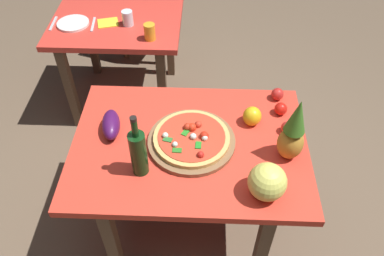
{
  "coord_description": "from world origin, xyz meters",
  "views": [
    {
      "loc": [
        0.06,
        -1.27,
        2.18
      ],
      "look_at": [
        0.01,
        0.05,
        0.8
      ],
      "focal_mm": 36.14,
      "sensor_mm": 36.0,
      "label": 1
    }
  ],
  "objects_px": {
    "pizza_board": "(192,141)",
    "napkin_folded": "(108,23)",
    "tomato_near_board": "(281,109)",
    "dinner_plate": "(73,23)",
    "drinking_glass_juice": "(150,32)",
    "pizza": "(192,137)",
    "drinking_glass_water": "(128,18)",
    "melon": "(267,182)",
    "wine_bottle": "(138,152)",
    "bell_pepper": "(252,116)",
    "eggplant": "(111,124)",
    "tomato_by_bottle": "(287,128)",
    "tomato_at_corner": "(277,94)",
    "dining_chair": "(142,9)",
    "knife_utensil": "(93,24)",
    "pineapple_left": "(293,133)",
    "display_table": "(190,155)",
    "background_table": "(119,32)",
    "fork_utensil": "(53,24)"
  },
  "relations": [
    {
      "from": "pizza_board",
      "to": "napkin_folded",
      "type": "height_order",
      "value": "pizza_board"
    },
    {
      "from": "tomato_near_board",
      "to": "dinner_plate",
      "type": "relative_size",
      "value": 0.31
    },
    {
      "from": "tomato_near_board",
      "to": "drinking_glass_juice",
      "type": "height_order",
      "value": "drinking_glass_juice"
    },
    {
      "from": "pizza",
      "to": "drinking_glass_water",
      "type": "bearing_deg",
      "value": 114.14
    },
    {
      "from": "tomato_near_board",
      "to": "dinner_plate",
      "type": "height_order",
      "value": "tomato_near_board"
    },
    {
      "from": "drinking_glass_juice",
      "to": "napkin_folded",
      "type": "relative_size",
      "value": 0.78
    },
    {
      "from": "pizza",
      "to": "dinner_plate",
      "type": "xyz_separation_m",
      "value": [
        -0.87,
        1.07,
        -0.03
      ]
    },
    {
      "from": "melon",
      "to": "wine_bottle",
      "type": "bearing_deg",
      "value": 169.36
    },
    {
      "from": "melon",
      "to": "bell_pepper",
      "type": "distance_m",
      "value": 0.44
    },
    {
      "from": "eggplant",
      "to": "tomato_by_bottle",
      "type": "distance_m",
      "value": 0.89
    },
    {
      "from": "bell_pepper",
      "to": "tomato_by_bottle",
      "type": "height_order",
      "value": "bell_pepper"
    },
    {
      "from": "dinner_plate",
      "to": "tomato_at_corner",
      "type": "bearing_deg",
      "value": -28.61
    },
    {
      "from": "pizza_board",
      "to": "wine_bottle",
      "type": "height_order",
      "value": "wine_bottle"
    },
    {
      "from": "tomato_at_corner",
      "to": "dinner_plate",
      "type": "relative_size",
      "value": 0.31
    },
    {
      "from": "bell_pepper",
      "to": "drinking_glass_juice",
      "type": "distance_m",
      "value": 0.98
    },
    {
      "from": "dining_chair",
      "to": "knife_utensil",
      "type": "xyz_separation_m",
      "value": [
        -0.22,
        -0.72,
        0.27
      ]
    },
    {
      "from": "tomato_at_corner",
      "to": "napkin_folded",
      "type": "relative_size",
      "value": 0.48
    },
    {
      "from": "pineapple_left",
      "to": "eggplant",
      "type": "bearing_deg",
      "value": 171.61
    },
    {
      "from": "display_table",
      "to": "dinner_plate",
      "type": "xyz_separation_m",
      "value": [
        -0.86,
        1.07,
        0.11
      ]
    },
    {
      "from": "background_table",
      "to": "dinner_plate",
      "type": "bearing_deg",
      "value": -159.99
    },
    {
      "from": "display_table",
      "to": "dining_chair",
      "type": "relative_size",
      "value": 1.38
    },
    {
      "from": "napkin_folded",
      "to": "melon",
      "type": "bearing_deg",
      "value": -55.15
    },
    {
      "from": "melon",
      "to": "tomato_at_corner",
      "type": "height_order",
      "value": "melon"
    },
    {
      "from": "display_table",
      "to": "pizza",
      "type": "bearing_deg",
      "value": 22.99
    },
    {
      "from": "bell_pepper",
      "to": "eggplant",
      "type": "relative_size",
      "value": 0.52
    },
    {
      "from": "background_table",
      "to": "knife_utensil",
      "type": "distance_m",
      "value": 0.22
    },
    {
      "from": "pizza_board",
      "to": "knife_utensil",
      "type": "height_order",
      "value": "pizza_board"
    },
    {
      "from": "pizza",
      "to": "napkin_folded",
      "type": "relative_size",
      "value": 2.68
    },
    {
      "from": "tomato_by_bottle",
      "to": "drinking_glass_water",
      "type": "height_order",
      "value": "drinking_glass_water"
    },
    {
      "from": "background_table",
      "to": "tomato_at_corner",
      "type": "xyz_separation_m",
      "value": [
        1.04,
        -0.83,
        0.15
      ]
    },
    {
      "from": "display_table",
      "to": "fork_utensil",
      "type": "distance_m",
      "value": 1.46
    },
    {
      "from": "pizza_board",
      "to": "knife_utensil",
      "type": "distance_m",
      "value": 1.29
    },
    {
      "from": "wine_bottle",
      "to": "knife_utensil",
      "type": "distance_m",
      "value": 1.35
    },
    {
      "from": "bell_pepper",
      "to": "dinner_plate",
      "type": "bearing_deg",
      "value": 141.92
    },
    {
      "from": "pineapple_left",
      "to": "drinking_glass_water",
      "type": "relative_size",
      "value": 3.4
    },
    {
      "from": "tomato_at_corner",
      "to": "drinking_glass_juice",
      "type": "xyz_separation_m",
      "value": [
        -0.77,
        0.56,
        0.02
      ]
    },
    {
      "from": "eggplant",
      "to": "drinking_glass_juice",
      "type": "xyz_separation_m",
      "value": [
        0.1,
        0.84,
        0.01
      ]
    },
    {
      "from": "knife_utensil",
      "to": "dinner_plate",
      "type": "bearing_deg",
      "value": 174.62
    },
    {
      "from": "pizza_board",
      "to": "dinner_plate",
      "type": "height_order",
      "value": "pizza_board"
    },
    {
      "from": "background_table",
      "to": "fork_utensil",
      "type": "bearing_deg",
      "value": -166.27
    },
    {
      "from": "bell_pepper",
      "to": "dinner_plate",
      "type": "height_order",
      "value": "bell_pepper"
    },
    {
      "from": "pineapple_left",
      "to": "bell_pepper",
      "type": "bearing_deg",
      "value": 126.54
    },
    {
      "from": "drinking_glass_juice",
      "to": "pizza",
      "type": "bearing_deg",
      "value": -71.07
    },
    {
      "from": "tomato_by_bottle",
      "to": "drinking_glass_water",
      "type": "bearing_deg",
      "value": 134.19
    },
    {
      "from": "pizza_board",
      "to": "pizza",
      "type": "xyz_separation_m",
      "value": [
        0.0,
        -0.0,
        0.03
      ]
    },
    {
      "from": "background_table",
      "to": "eggplant",
      "type": "xyz_separation_m",
      "value": [
        0.17,
        -1.11,
        0.16
      ]
    },
    {
      "from": "background_table",
      "to": "knife_utensil",
      "type": "bearing_deg",
      "value": -144.46
    },
    {
      "from": "dinner_plate",
      "to": "dining_chair",
      "type": "bearing_deg",
      "value": 63.48
    },
    {
      "from": "dinner_plate",
      "to": "knife_utensil",
      "type": "distance_m",
      "value": 0.14
    },
    {
      "from": "melon",
      "to": "drinking_glass_water",
      "type": "distance_m",
      "value": 1.59
    }
  ]
}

